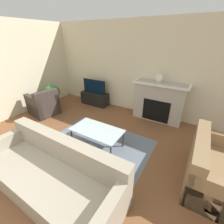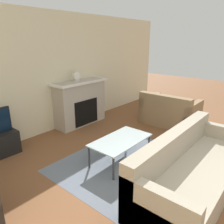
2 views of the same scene
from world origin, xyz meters
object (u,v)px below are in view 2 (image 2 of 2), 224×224
Objects in this scene: couch_loveseat at (169,113)px; mantel_clock at (76,76)px; couch_sectional at (192,171)px; coffee_table at (121,141)px.

mantel_clock is (-1.54, 1.75, 0.96)m from couch_loveseat.
couch_sectional and couch_loveseat have the same top height.
mantel_clock is (0.71, 1.93, 0.87)m from coffee_table.
couch_sectional is 2.12× the size of coffee_table.
couch_sectional reaches higher than coffee_table.
couch_loveseat is at bearing 4.57° from coffee_table.
coffee_table is at bearing 92.52° from couch_sectional.
couch_sectional is 9.55× the size of mantel_clock.
couch_loveseat is 2.52m from mantel_clock.
couch_loveseat is at bearing -48.68° from mantel_clock.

